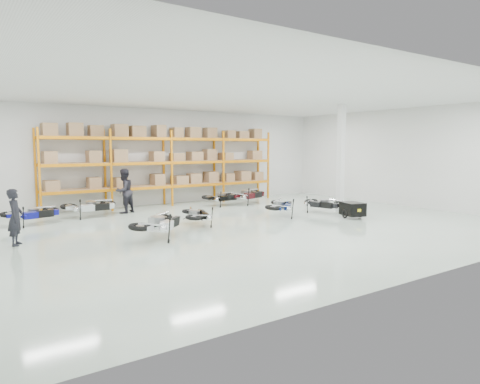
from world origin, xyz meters
TOP-DOWN VIEW (x-y plane):
  - room at (0.00, 0.00)m, footprint 18.00×18.00m
  - pallet_rack at (-0.00, 6.45)m, footprint 11.28×0.98m
  - structural_column at (5.20, 0.50)m, footprint 0.25×0.25m
  - moto_blue_centre at (2.24, 0.79)m, footprint 1.92×1.88m
  - moto_silver_left at (-3.35, -0.31)m, footprint 2.08×2.02m
  - moto_black_far_left at (-1.44, 0.89)m, footprint 1.34×1.80m
  - moto_touring_right at (4.29, 0.59)m, footprint 1.18×1.79m
  - trailer at (4.29, -1.01)m, footprint 0.88×1.49m
  - moto_back_a at (-6.14, 4.29)m, footprint 1.84×1.18m
  - moto_back_b at (-4.02, 4.85)m, footprint 1.82×0.92m
  - moto_back_c at (2.00, 4.79)m, footprint 1.76×1.00m
  - moto_back_d at (3.27, 4.60)m, footprint 2.11×1.40m
  - person_left at (-7.02, 1.10)m, footprint 0.55×0.67m
  - person_back at (-2.56, 5.16)m, footprint 1.12×1.04m

SIDE VIEW (x-z plane):
  - trailer at x=4.29m, z-range 0.05..0.66m
  - moto_black_far_left at x=-1.44m, z-range -0.03..1.02m
  - moto_touring_right at x=4.29m, z-range -0.03..1.03m
  - moto_back_c at x=2.00m, z-range -0.03..1.06m
  - moto_back_a at x=-6.14m, z-range -0.03..1.07m
  - moto_blue_centre at x=2.24m, z-range -0.03..1.13m
  - moto_back_b at x=-4.02m, z-range -0.03..1.14m
  - moto_back_d at x=3.27m, z-range -0.04..1.22m
  - moto_silver_left at x=-3.35m, z-range -0.04..1.22m
  - person_left at x=-7.02m, z-range 0.00..1.58m
  - person_back at x=-2.56m, z-range 0.00..1.84m
  - room at x=0.00m, z-range -6.75..11.25m
  - structural_column at x=5.20m, z-range 0.00..4.50m
  - pallet_rack at x=0.00m, z-range 0.45..4.07m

